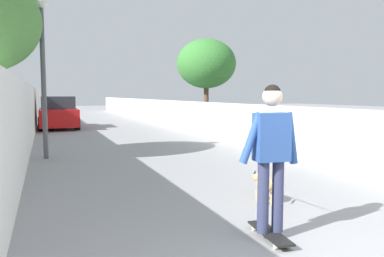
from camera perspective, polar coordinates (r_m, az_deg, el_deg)
The scene contains 9 objects.
ground_plane at distance 16.69m, azimuth -12.07°, elevation -0.57°, with size 80.00×80.00×0.00m, color gray.
wall_left at distance 14.43m, azimuth -23.53°, elevation 2.09°, with size 48.00×0.30×1.94m, color silver.
fence_right at distance 15.58m, azimuth 0.84°, elevation 1.61°, with size 48.00×0.30×1.34m, color silver.
tree_right_mid at distance 16.84m, azimuth 2.18°, elevation 9.72°, with size 2.60×2.60×4.07m.
lamp_post at distance 10.32m, azimuth -21.67°, elevation 11.47°, with size 0.36×0.36×4.11m.
skateboard at distance 4.53m, azimuth 11.66°, elevation -15.20°, with size 0.82×0.29×0.08m.
person_skateboarder at distance 4.29m, azimuth 11.90°, elevation -2.71°, with size 0.26×0.72×1.66m.
dog at distance 5.91m, azimuth 10.74°, elevation -8.25°, with size 1.62×0.87×1.06m.
car_near at distance 19.39m, azimuth -19.56°, elevation 2.15°, with size 3.95×1.80×1.54m.
Camera 1 is at (-2.40, 2.65, 1.64)m, focal length 35.33 mm.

